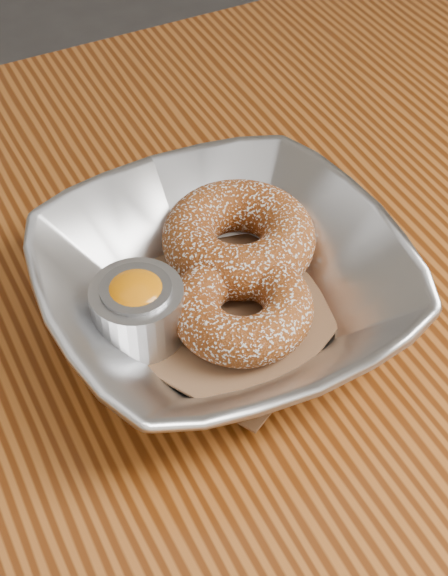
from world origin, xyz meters
name	(u,v)px	position (x,y,z in m)	size (l,w,h in m)	color
table	(131,464)	(0.00, 0.00, 0.65)	(1.20, 0.80, 0.75)	brown
serving_bowl	(224,289)	(0.08, 0.02, 0.78)	(0.24, 0.24, 0.06)	#B1B4B9
parchment	(224,310)	(0.08, 0.02, 0.76)	(0.14, 0.14, 0.00)	brown
donut_back	(239,238)	(0.12, 0.06, 0.78)	(0.11, 0.11, 0.04)	brown
donut_front	(242,307)	(0.09, 0.00, 0.78)	(0.09, 0.09, 0.03)	brown
ramekin	(138,308)	(0.03, 0.02, 0.78)	(0.06, 0.06, 0.05)	#B1B4B9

